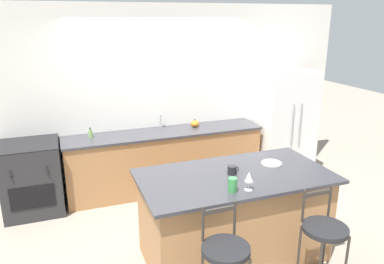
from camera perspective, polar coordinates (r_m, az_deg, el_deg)
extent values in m
plane|color=gray|center=(5.51, -2.98, -9.96)|extent=(18.00, 18.00, 0.00)
cube|color=silver|center=(5.66, -5.20, 5.28)|extent=(6.00, 0.07, 2.70)
cube|color=#A87547|center=(5.64, -4.14, -4.43)|extent=(2.86, 0.61, 0.87)
cube|color=#38383D|center=(5.49, -4.24, -0.02)|extent=(2.90, 0.64, 0.03)
cube|color=black|center=(5.49, -4.24, 0.09)|extent=(0.56, 0.33, 0.01)
cylinder|color=#ADAFB5|center=(5.65, -4.85, 1.80)|extent=(0.02, 0.02, 0.22)
cylinder|color=#ADAFB5|center=(5.57, -4.71, 2.64)|extent=(0.02, 0.12, 0.02)
cube|color=#A87547|center=(4.12, 6.38, -12.78)|extent=(1.87, 0.93, 0.92)
cube|color=#38383D|center=(3.90, 6.62, -6.69)|extent=(1.99, 1.05, 0.03)
cube|color=white|center=(6.21, 13.47, 1.28)|extent=(0.87, 0.77, 1.72)
cylinder|color=#939399|center=(5.83, 15.09, 1.01)|extent=(0.02, 0.02, 0.65)
cylinder|color=#939399|center=(5.91, 16.20, 1.13)|extent=(0.02, 0.02, 0.65)
cube|color=#28282B|center=(5.41, -23.14, -6.48)|extent=(0.73, 0.69, 0.94)
cube|color=black|center=(5.13, -23.13, -9.15)|extent=(0.53, 0.01, 0.30)
cube|color=black|center=(5.24, -23.75, -1.69)|extent=(0.73, 0.69, 0.02)
cylinder|color=black|center=(5.00, -25.99, -5.51)|extent=(0.03, 0.02, 0.03)
cylinder|color=black|center=(4.96, -21.27, -5.06)|extent=(0.03, 0.02, 0.03)
cylinder|color=black|center=(5.02, -25.88, -6.30)|extent=(0.03, 0.02, 0.03)
cylinder|color=black|center=(4.99, -21.18, -5.86)|extent=(0.03, 0.02, 0.03)
cylinder|color=#232326|center=(3.19, 5.19, -17.40)|extent=(0.40, 0.40, 0.04)
cylinder|color=#332D28|center=(3.16, 1.67, -13.87)|extent=(0.02, 0.02, 0.32)
cylinder|color=#332D28|center=(3.26, 6.53, -12.88)|extent=(0.02, 0.02, 0.32)
cube|color=#332D28|center=(3.16, 4.18, -11.79)|extent=(0.29, 0.02, 0.04)
cylinder|color=#332D28|center=(3.85, 15.90, -17.94)|extent=(0.02, 0.02, 0.68)
cylinder|color=#332D28|center=(4.00, 19.42, -16.77)|extent=(0.02, 0.02, 0.68)
cylinder|color=#232326|center=(3.64, 19.64, -13.74)|extent=(0.40, 0.40, 0.04)
cylinder|color=#332D28|center=(3.57, 16.62, -10.75)|extent=(0.02, 0.02, 0.32)
cylinder|color=#332D28|center=(3.74, 20.26, -9.80)|extent=(0.02, 0.02, 0.32)
cube|color=#332D28|center=(3.61, 18.64, -8.83)|extent=(0.29, 0.02, 0.04)
cylinder|color=beige|center=(4.23, 12.02, -4.68)|extent=(0.23, 0.23, 0.01)
torus|color=beige|center=(4.23, 12.03, -4.60)|extent=(0.22, 0.22, 0.01)
cylinder|color=white|center=(3.59, 8.58, -8.68)|extent=(0.08, 0.08, 0.00)
cylinder|color=white|center=(3.57, 8.61, -8.06)|extent=(0.01, 0.01, 0.08)
cone|color=white|center=(3.53, 8.68, -6.74)|extent=(0.08, 0.08, 0.10)
cylinder|color=#232326|center=(3.89, 6.12, -5.78)|extent=(0.09, 0.09, 0.09)
torus|color=#232326|center=(3.91, 6.74, -5.66)|extent=(0.06, 0.01, 0.06)
cylinder|color=#3D934C|center=(3.51, 6.20, -8.01)|extent=(0.08, 0.08, 0.14)
ellipsoid|color=orange|center=(5.67, 0.45, 1.28)|extent=(0.13, 0.13, 0.10)
cylinder|color=brown|center=(5.65, 0.45, 1.88)|extent=(0.02, 0.02, 0.02)
cylinder|color=#89B260|center=(5.35, -15.22, -0.24)|extent=(0.05, 0.05, 0.11)
cylinder|color=black|center=(5.33, -15.28, 0.49)|extent=(0.02, 0.02, 0.03)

